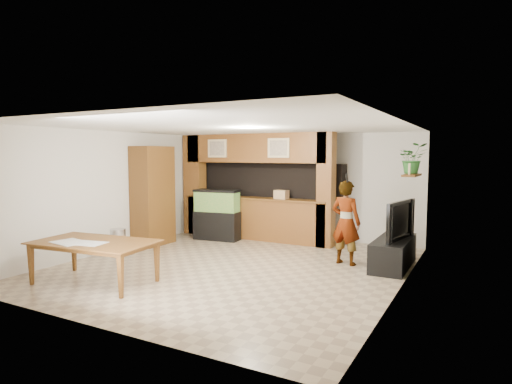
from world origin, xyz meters
The scene contains 21 objects.
floor centered at (0.00, 0.00, 0.00)m, with size 6.50×6.50×0.00m, color tan.
ceiling centered at (0.00, 0.00, 2.60)m, with size 6.50×6.50×0.00m, color white.
wall_back centered at (0.00, 3.25, 1.30)m, with size 6.00×6.00×0.00m, color beige.
wall_left centered at (-3.00, 0.00, 1.30)m, with size 6.50×6.50×0.00m, color beige.
wall_right centered at (3.00, 0.00, 1.30)m, with size 6.50×6.50×0.00m, color beige.
partition centered at (-0.95, 2.64, 1.31)m, with size 4.20×0.99×2.60m.
wall_clock centered at (-2.97, 1.00, 1.90)m, with size 0.05×0.25×0.25m.
wall_shelf centered at (2.85, 1.95, 1.70)m, with size 0.25×0.90×0.04m, color brown.
pantry_cabinet centered at (-2.70, 0.81, 1.14)m, with size 0.57×0.94×2.29m, color brown.
trash_can centered at (-2.51, -0.47, 0.29)m, with size 0.31×0.31×0.57m, color #B2B2B7.
aquarium centered at (-1.67, 1.95, 0.61)m, with size 1.12×0.42×1.24m.
tv_stand centered at (2.65, 1.36, 0.27)m, with size 0.59×1.60×0.53m, color black.
television centered at (2.65, 1.36, 0.89)m, with size 1.25×0.16×0.72m, color black.
photo_frame centered at (2.85, 1.63, 1.83)m, with size 0.03×0.16×0.21m, color tan.
potted_plant centered at (2.82, 2.18, 2.02)m, with size 0.54×0.47×0.60m, color #296628.
person centered at (1.80, 1.14, 0.81)m, with size 0.59×0.39×1.61m, color #927D50.
microphone centered at (1.85, 0.98, 1.66)m, with size 0.04×0.04×0.17m, color black.
dining_table centered at (-1.43, -2.03, 0.35)m, with size 1.97×1.10×0.69m, color brown.
newspaper_a centered at (-1.71, -2.24, 0.70)m, with size 0.56×0.41×0.01m, color silver.
newspaper_b centered at (-1.37, -2.16, 0.70)m, with size 0.50×0.37×0.01m, color silver.
counter_box centered at (-0.16, 2.45, 1.15)m, with size 0.32×0.21×0.21m, color #A27E58.
Camera 1 is at (4.12, -6.76, 2.09)m, focal length 30.00 mm.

